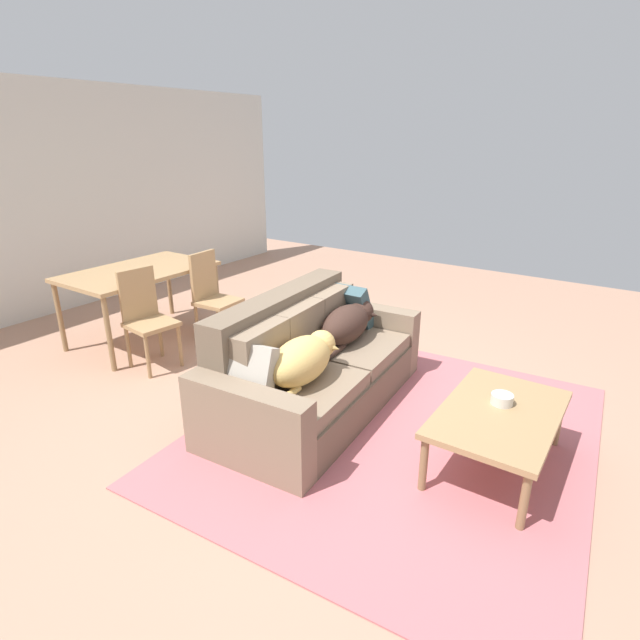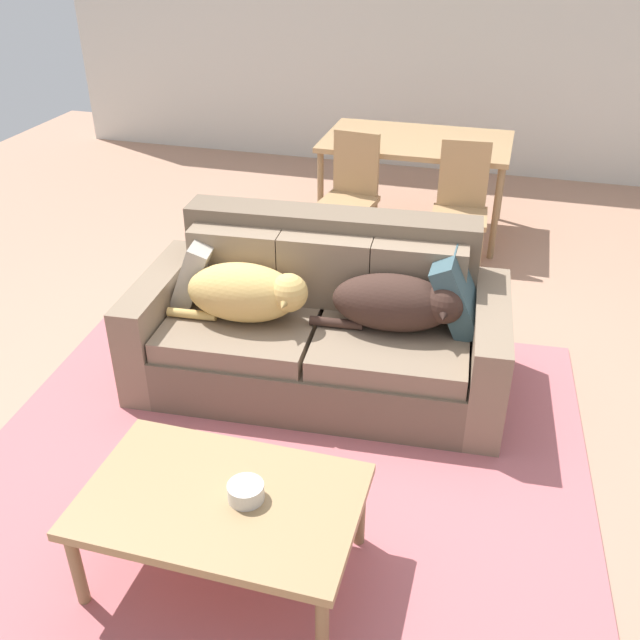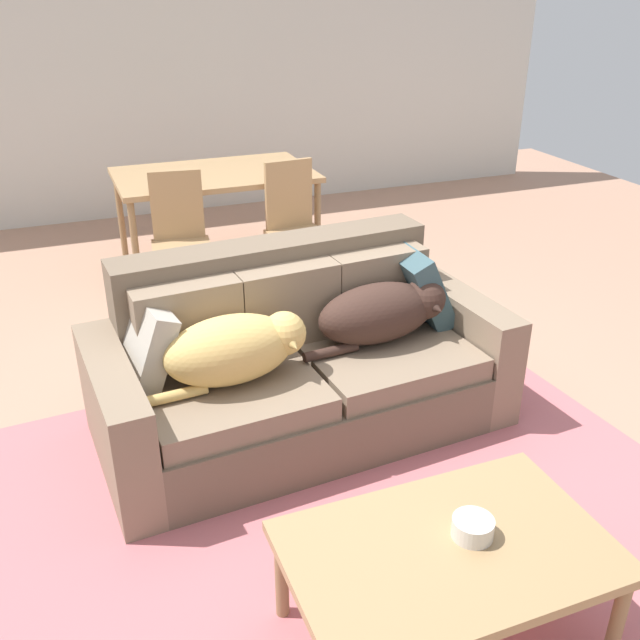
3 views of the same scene
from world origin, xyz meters
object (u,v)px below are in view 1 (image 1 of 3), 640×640
at_px(throw_pillow_by_right_arm, 348,307).
at_px(dining_chair_near_left, 146,315).
at_px(dog_on_right_cushion, 348,323).
at_px(throw_pillow_by_left_arm, 248,371).
at_px(coffee_table, 499,417).
at_px(bowl_on_coffee_table, 502,399).
at_px(dining_table, 139,276).
at_px(dining_chair_near_right, 212,293).
at_px(dog_on_left_cushion, 304,359).
at_px(couch, 311,367).

distance_m(throw_pillow_by_right_arm, dining_chair_near_left, 1.89).
relative_size(dog_on_right_cushion, throw_pillow_by_left_arm, 2.16).
relative_size(throw_pillow_by_left_arm, coffee_table, 0.35).
xyz_separation_m(coffee_table, bowl_on_coffee_table, (0.10, 0.02, 0.08)).
relative_size(dog_on_right_cushion, dining_chair_near_left, 0.87).
bearing_deg(bowl_on_coffee_table, dining_table, 89.28).
xyz_separation_m(throw_pillow_by_left_arm, dining_chair_near_right, (1.33, 1.71, -0.10)).
xyz_separation_m(throw_pillow_by_left_arm, bowl_on_coffee_table, (0.85, -1.46, -0.14)).
height_order(dining_table, dining_chair_near_right, dining_chair_near_right).
height_order(dog_on_left_cushion, dining_chair_near_right, dining_chair_near_right).
bearing_deg(dining_chair_near_left, dog_on_right_cushion, -61.53).
xyz_separation_m(dog_on_left_cushion, dining_chair_near_left, (0.11, 1.90, -0.09)).
xyz_separation_m(dog_on_left_cushion, coffee_table, (0.37, -1.30, -0.22)).
bearing_deg(dining_table, throw_pillow_by_right_arm, -75.26).
xyz_separation_m(dog_on_right_cushion, bowl_on_coffee_table, (-0.34, -1.40, -0.13)).
bearing_deg(dining_table, dog_on_left_cushion, -101.62).
xyz_separation_m(couch, dining_chair_near_left, (-0.24, 1.71, 0.17)).
bearing_deg(dining_chair_near_right, dining_table, 122.34).
bearing_deg(dining_table, dining_chair_near_right, -54.11).
bearing_deg(throw_pillow_by_right_arm, throw_pillow_by_left_arm, -175.89).
bearing_deg(throw_pillow_by_left_arm, couch, 0.44).
distance_m(couch, dog_on_right_cushion, 0.52).
height_order(couch, throw_pillow_by_left_arm, couch).
distance_m(throw_pillow_by_left_arm, coffee_table, 1.68).
relative_size(couch, coffee_table, 1.94).
xyz_separation_m(couch, throw_pillow_by_right_arm, (0.73, 0.10, 0.28)).
xyz_separation_m(dining_table, dining_chair_near_left, (-0.40, -0.59, -0.20)).
distance_m(couch, dog_on_left_cushion, 0.48).
height_order(throw_pillow_by_right_arm, bowl_on_coffee_table, throw_pillow_by_right_arm).
distance_m(throw_pillow_by_right_arm, bowl_on_coffee_table, 1.70).
bearing_deg(throw_pillow_by_left_arm, dog_on_right_cushion, -3.19).
height_order(couch, dining_chair_near_left, dining_chair_near_left).
xyz_separation_m(throw_pillow_by_right_arm, bowl_on_coffee_table, (-0.63, -1.57, -0.16)).
relative_size(dog_on_left_cushion, dining_chair_near_right, 0.83).
height_order(throw_pillow_by_left_arm, dining_table, throw_pillow_by_left_arm).
relative_size(throw_pillow_by_left_arm, dining_chair_near_right, 0.40).
height_order(dining_table, dining_chair_near_left, dining_chair_near_left).
bearing_deg(coffee_table, throw_pillow_by_left_arm, 116.81).
relative_size(coffee_table, dining_chair_near_left, 1.16).
bearing_deg(dining_chair_near_right, bowl_on_coffee_table, -102.23).
xyz_separation_m(throw_pillow_by_right_arm, dining_table, (-0.58, 2.20, 0.08)).
bearing_deg(throw_pillow_by_right_arm, dining_chair_near_left, 121.26).
xyz_separation_m(throw_pillow_by_left_arm, coffee_table, (0.75, -1.48, -0.22)).
relative_size(bowl_on_coffee_table, dining_chair_near_right, 0.15).
bearing_deg(dining_chair_near_right, dog_on_left_cushion, -120.20).
bearing_deg(bowl_on_coffee_table, dining_chair_near_left, 96.31).
xyz_separation_m(couch, bowl_on_coffee_table, (0.11, -1.47, 0.12)).
bearing_deg(dog_on_left_cushion, couch, 24.08).
relative_size(couch, throw_pillow_by_right_arm, 5.01).
height_order(dog_on_right_cushion, throw_pillow_by_right_arm, throw_pillow_by_right_arm).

